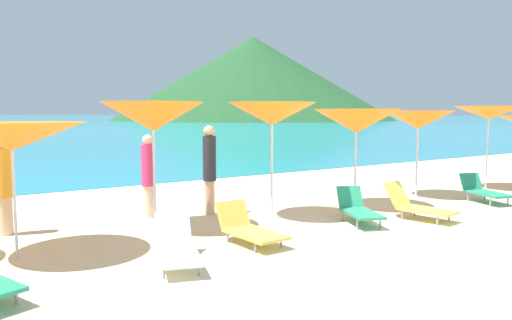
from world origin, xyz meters
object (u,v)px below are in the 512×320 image
Objects in this scene: umbrella_6 at (489,113)px; lounge_chair_5 at (417,205)px; beachgoer_1 at (148,173)px; umbrella_4 at (356,121)px; beachgoer_0 at (209,166)px; lounge_chair_2 at (358,209)px; beachgoer_2 at (4,183)px; lounge_chair_7 at (177,247)px; umbrella_2 at (153,117)px; umbrella_1 at (12,137)px; umbrella_3 at (272,114)px; umbrella_5 at (418,120)px; lounge_chair_0 at (249,228)px; lounge_chair_6 at (484,190)px.

umbrella_6 is 1.59× the size of lounge_chair_5.
umbrella_6 is at bearing -169.07° from beachgoer_1.
beachgoer_0 is (-3.14, 1.21, -0.95)m from umbrella_4.
lounge_chair_2 is 0.95× the size of lounge_chair_5.
umbrella_4 is at bearing 86.95° from lounge_chair_5.
beachgoer_0 is 1.10× the size of beachgoer_1.
beachgoer_2 is (-2.70, 0.02, 0.01)m from beachgoer_1.
lounge_chair_5 is 5.43m from lounge_chair_7.
umbrella_2 is 9.84m from umbrella_6.
umbrella_1 is 1.50× the size of lounge_chair_2.
umbrella_6 is 9.74m from beachgoer_1.
umbrella_2 is at bearing 95.41° from beachgoer_1.
umbrella_1 reaches higher than lounge_chair_7.
umbrella_5 is at bearing -0.24° from umbrella_3.
beachgoer_2 reaches higher than lounge_chair_0.
beachgoer_0 is at bearing -179.58° from beachgoer_1.
lounge_chair_7 is at bearing -158.65° from lounge_chair_6.
umbrella_2 is at bearing -11.23° from beachgoer_2.
beachgoer_1 is at bearing 144.31° from umbrella_3.
umbrella_6 reaches higher than beachgoer_1.
umbrella_1 is 0.90× the size of umbrella_6.
lounge_chair_2 is (-1.11, -1.19, -1.71)m from umbrella_4.
beachgoer_0 is at bearing 130.75° from umbrella_3.
lounge_chair_5 is at bearing 165.76° from beachgoer_1.
umbrella_3 is at bearing 1.08° from umbrella_1.
beachgoer_2 reaches higher than beachgoer_1.
beachgoer_0 is at bearing 158.93° from umbrella_4.
umbrella_6 reaches higher than lounge_chair_2.
umbrella_2 is 4.36m from lounge_chair_2.
umbrella_4 is (7.10, -0.08, 0.16)m from umbrella_1.
umbrella_6 is at bearing -3.97° from umbrella_2.
umbrella_1 is 1.43× the size of lounge_chair_5.
lounge_chair_5 is at bearing -12.97° from umbrella_1.
umbrella_5 is 1.56× the size of lounge_chair_6.
lounge_chair_6 is at bearing -62.28° from umbrella_5.
umbrella_4 is 3.79m from lounge_chair_6.
lounge_chair_5 is at bearing 160.70° from beachgoer_0.
lounge_chair_2 reaches higher than lounge_chair_7.
beachgoer_2 is at bearing 162.36° from umbrella_3.
lounge_chair_0 is at bearing -172.94° from umbrella_6.
umbrella_1 is at bearing 157.53° from lounge_chair_5.
umbrella_1 is at bearing 179.34° from umbrella_4.
umbrella_1 is 9.50m from umbrella_5.
umbrella_6 is at bearing 48.70° from lounge_chair_6.
beachgoer_1 is at bearing 169.28° from umbrella_6.
umbrella_4 is 5.15m from umbrella_6.
umbrella_4 is (4.67, -0.56, -0.11)m from umbrella_2.
umbrella_1 is at bearing 156.52° from lounge_chair_0.
umbrella_5 reaches higher than beachgoer_0.
lounge_chair_0 is at bearing -62.43° from umbrella_2.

